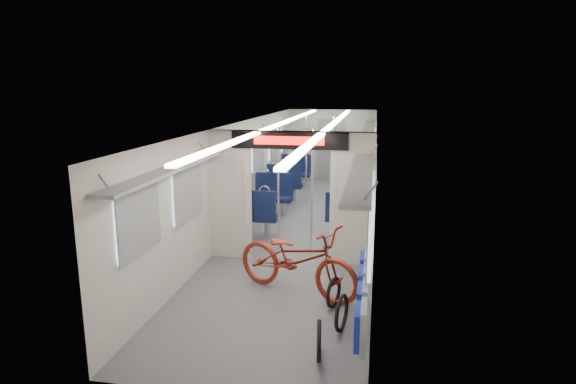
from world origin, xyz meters
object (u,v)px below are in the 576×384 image
object	(u,v)px
stanchion_near_left	(278,189)
stanchion_near_right	(312,193)
seat_bay_near_right	(350,203)
stanchion_far_right	(332,163)
bike_hoop_a	(319,343)
bike_hoop_b	(342,315)
seat_bay_near_left	(265,201)
seat_bay_far_right	(356,175)
bicycle	(297,259)
stanchion_far_left	(306,162)
bike_hoop_c	(334,294)
seat_bay_far_left	(291,174)
flip_bench	(363,294)

from	to	relation	value
stanchion_near_left	stanchion_near_right	size ratio (longest dim) A/B	1.00
seat_bay_near_right	stanchion_far_right	size ratio (longest dim) A/B	0.85
bike_hoop_a	stanchion_near_right	bearing A→B (deg)	98.90
bike_hoop_b	stanchion_near_left	xyz separation A→B (m)	(-1.42, 3.03, 0.93)
bike_hoop_b	stanchion_far_right	distance (m)	6.55
bike_hoop_b	seat_bay_near_left	bearing A→B (deg)	114.16
stanchion_near_left	stanchion_far_right	world-z (taller)	same
seat_bay_far_right	stanchion_near_right	xyz separation A→B (m)	(-0.60, -5.21, 0.59)
bicycle	stanchion_near_left	distance (m)	2.21
bike_hoop_b	stanchion_far_left	size ratio (longest dim) A/B	0.21
bike_hoop_c	seat_bay_far_right	xyz separation A→B (m)	(-0.00, 7.41, 0.36)
seat_bay_near_right	stanchion_far_left	bearing A→B (deg)	124.85
seat_bay_near_left	stanchion_far_left	distance (m)	2.16
bike_hoop_b	seat_bay_far_right	bearing A→B (deg)	91.13
bike_hoop_a	seat_bay_far_left	bearing A→B (deg)	102.03
flip_bench	seat_bay_far_right	size ratio (longest dim) A/B	0.94
bicycle	bike_hoop_a	xyz separation A→B (m)	(0.53, -1.75, -0.32)
bike_hoop_a	stanchion_near_right	size ratio (longest dim) A/B	0.21
stanchion_far_left	stanchion_far_right	xyz separation A→B (m)	(0.68, -0.05, 0.00)
seat_bay_near_left	stanchion_far_right	size ratio (longest dim) A/B	0.93
seat_bay_far_left	flip_bench	bearing A→B (deg)	-74.01
stanchion_near_right	stanchion_far_right	distance (m)	3.60
flip_bench	stanchion_near_right	size ratio (longest dim) A/B	0.90
bike_hoop_a	bike_hoop_b	size ratio (longest dim) A/B	0.98
seat_bay_far_right	stanchion_near_left	distance (m)	5.22
flip_bench	stanchion_far_left	size ratio (longest dim) A/B	0.90
seat_bay_far_right	bike_hoop_b	bearing A→B (deg)	-88.87
seat_bay_far_left	stanchion_far_right	world-z (taller)	stanchion_far_right
seat_bay_near_left	seat_bay_near_right	xyz separation A→B (m)	(1.87, 0.21, -0.02)
bicycle	bike_hoop_b	bearing A→B (deg)	-120.71
seat_bay_near_left	bike_hoop_a	bearing A→B (deg)	-70.80
stanchion_far_right	stanchion_near_left	bearing A→B (deg)	-101.80
stanchion_far_left	stanchion_far_right	bearing A→B (deg)	-3.82
bicycle	seat_bay_far_right	xyz separation A→B (m)	(0.58, 7.03, 0.02)
bike_hoop_c	seat_bay_near_right	xyz separation A→B (m)	(-0.00, 4.09, 0.33)
bicycle	stanchion_far_left	distance (m)	5.54
stanchion_near_left	stanchion_far_left	size ratio (longest dim) A/B	1.00
seat_bay_near_left	seat_bay_far_left	world-z (taller)	seat_bay_far_left
bicycle	stanchion_near_right	xyz separation A→B (m)	(-0.02, 1.83, 0.61)
flip_bench	bike_hoop_a	bearing A→B (deg)	-128.32
bike_hoop_a	stanchion_far_left	size ratio (longest dim) A/B	0.21
flip_bench	stanchion_far_right	distance (m)	6.68
bike_hoop_b	bike_hoop_c	distance (m)	0.67
seat_bay_far_right	seat_bay_near_right	bearing A→B (deg)	-90.00
bike_hoop_b	stanchion_near_left	size ratio (longest dim) A/B	0.21
bicycle	stanchion_near_left	world-z (taller)	stanchion_near_left
flip_bench	stanchion_far_left	distance (m)	6.85
seat_bay_near_right	bike_hoop_b	bearing A→B (deg)	-88.07
bike_hoop_c	bike_hoop_b	bearing A→B (deg)	-76.46
bike_hoop_a	stanchion_far_left	world-z (taller)	stanchion_far_left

